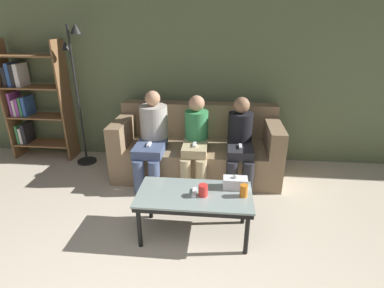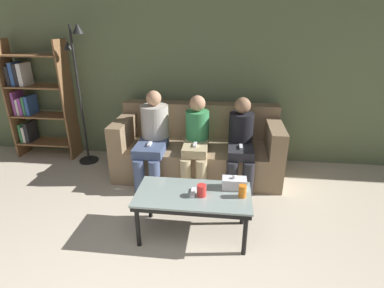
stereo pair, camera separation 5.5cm
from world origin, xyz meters
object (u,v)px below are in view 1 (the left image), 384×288
(coffee_table, at_px, (194,198))
(tissue_box, at_px, (235,183))
(seated_person_mid_right, at_px, (240,141))
(cup_near_right, at_px, (244,191))
(seated_person_left_end, at_px, (152,135))
(bookshelf, at_px, (30,101))
(cup_near_left, at_px, (203,190))
(couch, at_px, (197,149))
(seated_person_mid_left, at_px, (196,139))
(game_remote, at_px, (194,192))
(standing_lamp, at_px, (77,82))

(coffee_table, bearing_deg, tissue_box, 20.52)
(seated_person_mid_right, bearing_deg, cup_near_right, -90.84)
(cup_near_right, relative_size, seated_person_left_end, 0.10)
(tissue_box, xyz_separation_m, seated_person_mid_right, (0.08, 0.90, 0.05))
(bookshelf, xyz_separation_m, seated_person_mid_right, (2.86, -0.50, -0.28))
(cup_near_left, height_order, tissue_box, tissue_box)
(couch, xyz_separation_m, bookshelf, (-2.34, 0.27, 0.51))
(seated_person_left_end, distance_m, seated_person_mid_left, 0.53)
(cup_near_left, distance_m, game_remote, 0.09)
(cup_near_left, bearing_deg, seated_person_left_end, 122.72)
(coffee_table, bearing_deg, bookshelf, 147.67)
(couch, height_order, game_remote, couch)
(tissue_box, distance_m, seated_person_left_end, 1.32)
(game_remote, relative_size, seated_person_left_end, 0.14)
(coffee_table, xyz_separation_m, standing_lamp, (-1.63, 1.39, 0.73))
(cup_near_right, bearing_deg, bookshelf, 151.67)
(couch, relative_size, cup_near_right, 18.34)
(game_remote, distance_m, seated_person_mid_right, 1.13)
(coffee_table, height_order, seated_person_mid_left, seated_person_mid_left)
(couch, bearing_deg, cup_near_left, -83.00)
(couch, distance_m, coffee_table, 1.27)
(bookshelf, height_order, standing_lamp, standing_lamp)
(cup_near_left, height_order, standing_lamp, standing_lamp)
(seated_person_mid_right, bearing_deg, standing_lamp, 170.29)
(coffee_table, height_order, seated_person_left_end, seated_person_left_end)
(cup_near_right, bearing_deg, cup_near_left, -175.83)
(tissue_box, relative_size, seated_person_left_end, 0.20)
(seated_person_mid_right, bearing_deg, seated_person_left_end, 179.91)
(cup_near_right, xyz_separation_m, bookshelf, (-2.85, 1.54, 0.33))
(seated_person_left_end, bearing_deg, seated_person_mid_right, -0.09)
(seated_person_mid_right, bearing_deg, cup_near_left, -109.02)
(couch, bearing_deg, seated_person_left_end, -156.56)
(seated_person_left_end, xyz_separation_m, seated_person_mid_left, (0.53, -0.00, -0.03))
(seated_person_mid_left, bearing_deg, standing_lamp, 167.07)
(couch, relative_size, seated_person_mid_left, 1.95)
(bookshelf, relative_size, seated_person_mid_right, 1.58)
(coffee_table, relative_size, bookshelf, 0.62)
(couch, bearing_deg, seated_person_mid_right, -23.59)
(cup_near_left, distance_m, seated_person_mid_right, 1.13)
(tissue_box, bearing_deg, couch, 111.36)
(tissue_box, xyz_separation_m, seated_person_left_end, (-0.97, 0.90, 0.09))
(cup_near_right, bearing_deg, seated_person_left_end, 134.89)
(couch, distance_m, cup_near_left, 1.31)
(tissue_box, relative_size, seated_person_mid_right, 0.21)
(cup_near_right, distance_m, bookshelf, 3.25)
(standing_lamp, relative_size, seated_person_mid_right, 1.76)
(bookshelf, relative_size, seated_person_mid_left, 1.57)
(cup_near_left, bearing_deg, coffee_table, 159.00)
(coffee_table, xyz_separation_m, game_remote, (0.00, 0.00, 0.06))
(cup_near_right, distance_m, seated_person_mid_right, 1.04)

